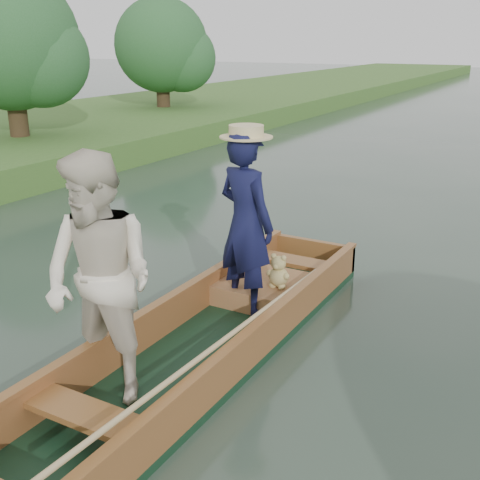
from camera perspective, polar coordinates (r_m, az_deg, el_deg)
The scene contains 3 objects.
ground at distance 5.76m, azimuth -2.98°, elevation -10.67°, with size 120.00×120.00×0.00m, color #283D30.
trees_far at distance 14.75m, azimuth 17.72°, elevation 16.82°, with size 22.82×9.85×4.54m.
punt at distance 5.32m, azimuth -5.92°, elevation -4.13°, with size 1.32×5.10×2.06m.
Camera 1 is at (2.72, -4.22, 2.83)m, focal length 45.00 mm.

